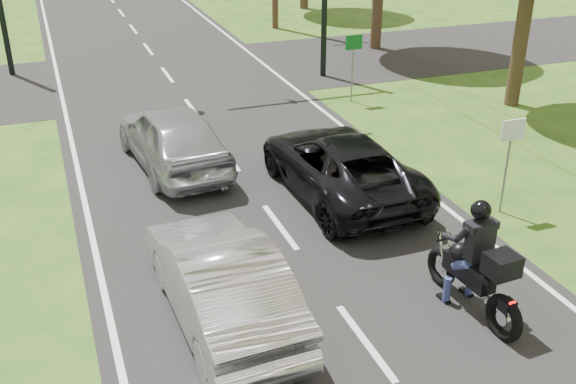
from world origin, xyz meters
The scene contains 9 objects.
ground centered at (0.00, 0.00, 0.00)m, with size 140.00×140.00×0.00m, color #235016.
road centered at (0.00, 10.00, 0.01)m, with size 8.00×100.00×0.01m, color black.
cross_road centered at (0.00, 16.00, 0.01)m, with size 60.00×7.00×0.01m, color black.
motorcycle_rider centered at (2.04, 0.13, 0.81)m, with size 0.68×2.40×2.07m.
dark_suv centered at (1.81, 5.04, 0.72)m, with size 2.34×5.07×1.41m, color black.
silver_sedan centered at (-1.93, 1.38, 0.75)m, with size 1.56×4.46×1.47m, color silver.
silver_suv centered at (-1.41, 7.85, 0.80)m, with size 1.86×4.63×1.58m, color #A6A8AE.
sign_white centered at (4.70, 2.98, 1.60)m, with size 0.55×0.07×2.12m.
sign_green centered at (4.90, 10.98, 1.60)m, with size 0.55×0.07×2.12m.
Camera 1 is at (-4.08, -7.54, 6.75)m, focal length 42.00 mm.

